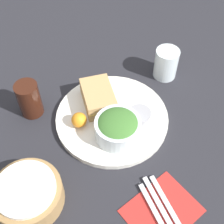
% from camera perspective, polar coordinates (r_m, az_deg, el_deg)
% --- Properties ---
extents(ground_plane, '(4.00, 4.00, 0.00)m').
position_cam_1_polar(ground_plane, '(0.92, -0.00, -1.44)').
color(ground_plane, '#232328').
extents(plate, '(0.33, 0.33, 0.02)m').
position_cam_1_polar(plate, '(0.91, -0.00, -1.11)').
color(plate, white).
rests_on(plate, ground_plane).
extents(sandwich, '(0.15, 0.13, 0.05)m').
position_cam_1_polar(sandwich, '(0.91, -2.70, 2.63)').
color(sandwich, tan).
rests_on(sandwich, plate).
extents(salad_bowl, '(0.13, 0.13, 0.07)m').
position_cam_1_polar(salad_bowl, '(0.84, 1.05, -2.79)').
color(salad_bowl, silver).
rests_on(salad_bowl, plate).
extents(dressing_cup, '(0.06, 0.06, 0.03)m').
position_cam_1_polar(dressing_cup, '(0.89, 5.07, -0.76)').
color(dressing_cup, '#99999E').
rests_on(dressing_cup, plate).
extents(orange_wedge, '(0.04, 0.04, 0.04)m').
position_cam_1_polar(orange_wedge, '(0.87, -6.05, -1.45)').
color(orange_wedge, orange).
rests_on(orange_wedge, plate).
extents(drink_glass, '(0.07, 0.07, 0.11)m').
position_cam_1_polar(drink_glass, '(0.93, -14.89, 2.28)').
color(drink_glass, '#38190F').
rests_on(drink_glass, ground_plane).
extents(bread_basket, '(0.17, 0.17, 0.07)m').
position_cam_1_polar(bread_basket, '(0.79, -15.16, -14.29)').
color(bread_basket, '#997547').
rests_on(bread_basket, ground_plane).
extents(napkin, '(0.14, 0.17, 0.00)m').
position_cam_1_polar(napkin, '(0.79, 9.12, -17.39)').
color(napkin, '#B22823').
rests_on(napkin, ground_plane).
extents(fork, '(0.17, 0.06, 0.01)m').
position_cam_1_polar(fork, '(0.79, 10.34, -16.73)').
color(fork, silver).
rests_on(fork, napkin).
extents(knife, '(0.18, 0.06, 0.01)m').
position_cam_1_polar(knife, '(0.79, 9.16, -17.28)').
color(knife, silver).
rests_on(knife, napkin).
extents(spoon, '(0.16, 0.05, 0.01)m').
position_cam_1_polar(spoon, '(0.78, 7.97, -17.82)').
color(spoon, silver).
rests_on(spoon, napkin).
extents(water_glass, '(0.07, 0.07, 0.10)m').
position_cam_1_polar(water_glass, '(1.02, 9.85, 8.74)').
color(water_glass, silver).
rests_on(water_glass, ground_plane).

